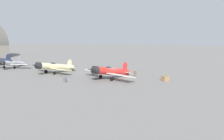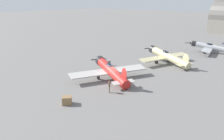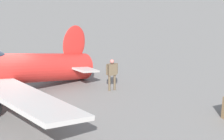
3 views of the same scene
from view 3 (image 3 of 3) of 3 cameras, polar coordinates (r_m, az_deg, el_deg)
The scene contains 2 objects.
ground_plane at distance 17.72m, azimuth -16.24°, elevation -4.49°, with size 400.00×400.00×0.00m, color slate.
ground_crew_mechanic at distance 17.80m, azimuth -0.00°, elevation -0.28°, with size 0.50×0.47×1.66m.
Camera 3 is at (-12.55, -10.89, 6.17)m, focal length 55.67 mm.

